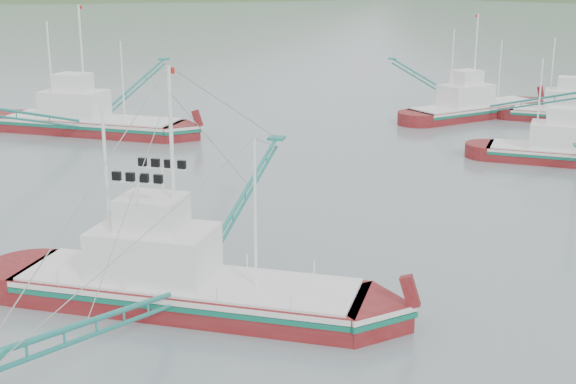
# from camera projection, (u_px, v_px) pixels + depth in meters

# --- Properties ---
(ground) EXTENTS (1200.00, 1200.00, 0.00)m
(ground) POSITION_uv_depth(u_px,v_px,m) (261.00, 296.00, 36.21)
(ground) COLOR slate
(ground) RESTS_ON ground
(main_boat) EXTENTS (15.66, 27.96, 11.32)m
(main_boat) POSITION_uv_depth(u_px,v_px,m) (182.00, 272.00, 34.67)
(main_boat) COLOR maroon
(main_boat) RESTS_ON ground
(bg_boat_right) EXTENTS (13.45, 23.59, 9.60)m
(bg_boat_right) POSITION_uv_depth(u_px,v_px,m) (576.00, 144.00, 59.55)
(bg_boat_right) COLOR maroon
(bg_boat_right) RESTS_ON ground
(bg_boat_far) EXTENTS (21.44, 22.17, 10.61)m
(bg_boat_far) POSITION_uv_depth(u_px,v_px,m) (476.00, 94.00, 77.33)
(bg_boat_far) COLOR maroon
(bg_boat_far) RESTS_ON ground
(bg_boat_left) EXTENTS (16.58, 29.33, 11.90)m
(bg_boat_left) POSITION_uv_depth(u_px,v_px,m) (89.00, 114.00, 70.20)
(bg_boat_left) COLOR maroon
(bg_boat_left) RESTS_ON ground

